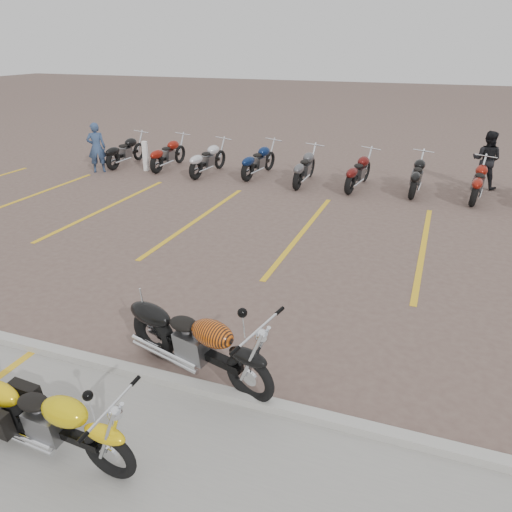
# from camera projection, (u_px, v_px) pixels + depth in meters

# --- Properties ---
(ground) EXTENTS (100.00, 100.00, 0.00)m
(ground) POSITION_uv_depth(u_px,v_px,m) (236.00, 313.00, 8.18)
(ground) COLOR #6E584F
(ground) RESTS_ON ground
(curb) EXTENTS (60.00, 0.18, 0.12)m
(curb) POSITION_uv_depth(u_px,v_px,m) (177.00, 382.00, 6.44)
(curb) COLOR #ADAAA3
(curb) RESTS_ON ground
(parking_stripes) EXTENTS (38.00, 5.50, 0.01)m
(parking_stripes) POSITION_uv_depth(u_px,v_px,m) (302.00, 232.00, 11.62)
(parking_stripes) COLOR gold
(parking_stripes) RESTS_ON ground
(yellow_cruiser) EXTENTS (2.13, 0.35, 0.87)m
(yellow_cruiser) POSITION_uv_depth(u_px,v_px,m) (50.00, 421.00, 5.26)
(yellow_cruiser) COLOR black
(yellow_cruiser) RESTS_ON ground
(flame_cruiser) EXTENTS (2.35, 0.81, 0.99)m
(flame_cruiser) POSITION_uv_depth(u_px,v_px,m) (197.00, 343.00, 6.50)
(flame_cruiser) COLOR black
(flame_cruiser) RESTS_ON ground
(person_a) EXTENTS (0.72, 0.67, 1.65)m
(person_a) POSITION_uv_depth(u_px,v_px,m) (97.00, 148.00, 16.62)
(person_a) COLOR navy
(person_a) RESTS_ON ground
(person_b) EXTENTS (0.97, 0.85, 1.70)m
(person_b) POSITION_uv_depth(u_px,v_px,m) (486.00, 160.00, 14.79)
(person_b) COLOR black
(person_b) RESTS_ON ground
(bollard) EXTENTS (0.17, 0.17, 1.00)m
(bollard) POSITION_uv_depth(u_px,v_px,m) (145.00, 156.00, 16.92)
(bollard) COLOR white
(bollard) RESTS_ON ground
(bg_bike_row) EXTENTS (17.21, 2.02, 1.10)m
(bg_bike_row) POSITION_uv_depth(u_px,v_px,m) (358.00, 170.00, 14.95)
(bg_bike_row) COLOR black
(bg_bike_row) RESTS_ON ground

